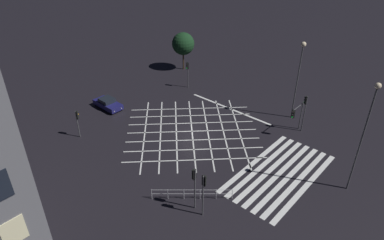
{
  "coord_description": "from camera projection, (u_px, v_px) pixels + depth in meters",
  "views": [
    {
      "loc": [
        -24.24,
        -21.71,
        20.88
      ],
      "look_at": [
        0.0,
        0.0,
        1.48
      ],
      "focal_mm": 32.0,
      "sensor_mm": 36.0,
      "label": 1
    }
  ],
  "objects": [
    {
      "name": "traffic_light_nw_main",
      "position": [
        77.0,
        118.0,
        36.54
      ],
      "size": [
        0.39,
        0.36,
        3.25
      ],
      "color": "#424244",
      "rests_on": "ground_plane"
    },
    {
      "name": "traffic_light_ne_main",
      "position": [
        187.0,
        70.0,
        47.2
      ],
      "size": [
        0.39,
        0.36,
        3.75
      ],
      "rotation": [
        0.0,
        0.0,
        3.14
      ],
      "color": "#424244",
      "rests_on": "ground_plane"
    },
    {
      "name": "street_lamp_west",
      "position": [
        300.0,
        64.0,
        37.86
      ],
      "size": [
        0.58,
        0.58,
        9.35
      ],
      "color": "#424244",
      "rests_on": "ground_plane"
    },
    {
      "name": "traffic_light_sw_main",
      "position": [
        204.0,
        187.0,
        26.41
      ],
      "size": [
        0.39,
        0.36,
        4.04
      ],
      "color": "#424244",
      "rests_on": "ground_plane"
    },
    {
      "name": "traffic_light_se_cross",
      "position": [
        305.0,
        106.0,
        37.2
      ],
      "size": [
        0.36,
        0.39,
        4.36
      ],
      "rotation": [
        0.0,
        0.0,
        1.57
      ],
      "color": "#424244",
      "rests_on": "ground_plane"
    },
    {
      "name": "pedestrian_railing",
      "position": [
        192.0,
        193.0,
        29.05
      ],
      "size": [
        4.64,
        5.17,
        1.05
      ],
      "rotation": [
        0.0,
        0.0,
        -0.84
      ],
      "color": "#B7B7BC",
      "rests_on": "ground_plane"
    },
    {
      "name": "traffic_light_sw_cross",
      "position": [
        194.0,
        181.0,
        27.07
      ],
      "size": [
        0.36,
        0.39,
        4.02
      ],
      "rotation": [
        0.0,
        0.0,
        1.57
      ],
      "color": "#424244",
      "rests_on": "ground_plane"
    },
    {
      "name": "traffic_light_se_main",
      "position": [
        296.0,
        114.0,
        36.95
      ],
      "size": [
        2.49,
        0.36,
        3.47
      ],
      "rotation": [
        0.0,
        0.0,
        3.14
      ],
      "color": "#424244",
      "rests_on": "ground_plane"
    },
    {
      "name": "ground_plane",
      "position": [
        192.0,
        131.0,
        38.64
      ],
      "size": [
        200.0,
        200.0,
        0.0
      ],
      "primitive_type": "plane",
      "color": "black"
    },
    {
      "name": "street_lamp_east",
      "position": [
        367.0,
        122.0,
        26.98
      ],
      "size": [
        0.49,
        0.49,
        10.32
      ],
      "color": "#424244",
      "rests_on": "ground_plane"
    },
    {
      "name": "road_markings",
      "position": [
        239.0,
        152.0,
        35.27
      ],
      "size": [
        17.93,
        22.99,
        0.01
      ],
      "color": "silver",
      "rests_on": "ground_plane"
    },
    {
      "name": "waiting_car",
      "position": [
        108.0,
        103.0,
        43.06
      ],
      "size": [
        1.77,
        4.07,
        1.31
      ],
      "rotation": [
        0.0,
        0.0,
        -1.57
      ],
      "color": "#191951",
      "rests_on": "ground_plane"
    },
    {
      "name": "street_tree_near",
      "position": [
        183.0,
        44.0,
        52.32
      ],
      "size": [
        3.44,
        3.44,
        5.85
      ],
      "color": "#38281C",
      "rests_on": "ground_plane"
    }
  ]
}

